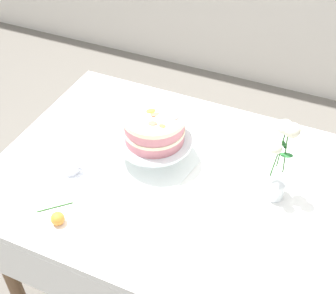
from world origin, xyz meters
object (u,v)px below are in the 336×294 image
dining_table (175,197)px  teacup (70,167)px  fallen_rose (58,218)px  cake_stand (155,142)px  flower_vase (278,168)px  layer_cake (154,127)px

dining_table → teacup: teacup is taller
fallen_rose → teacup: bearing=113.1°
dining_table → cake_stand: cake_stand is taller
dining_table → cake_stand: (-0.12, 0.08, 0.17)m
dining_table → fallen_rose: fallen_rose is taller
dining_table → teacup: size_ratio=11.13×
cake_stand → fallen_rose: 0.46m
flower_vase → layer_cake: bearing=179.7°
dining_table → flower_vase: flower_vase is taller
flower_vase → fallen_rose: bearing=-146.3°
flower_vase → fallen_rose: flower_vase is taller
dining_table → fallen_rose: (-0.29, -0.34, 0.11)m
flower_vase → fallen_rose: size_ratio=2.71×
layer_cake → teacup: layer_cake is taller
cake_stand → fallen_rose: bearing=-111.0°
dining_table → layer_cake: 0.29m
layer_cake → fallen_rose: (-0.16, -0.43, -0.14)m
dining_table → teacup: bearing=-163.0°
flower_vase → teacup: size_ratio=2.65×
layer_cake → fallen_rose: size_ratio=1.92×
cake_stand → layer_cake: 0.08m
cake_stand → layer_cake: layer_cake is taller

